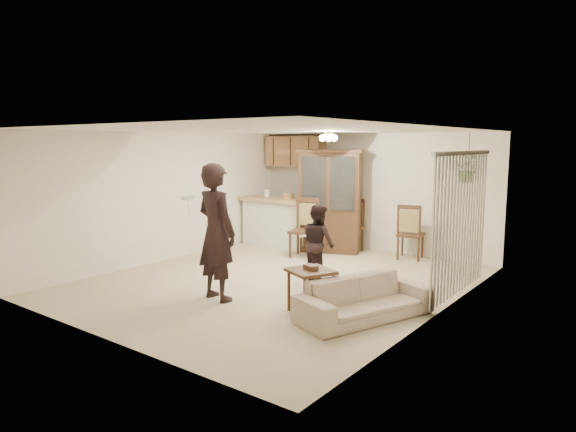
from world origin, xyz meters
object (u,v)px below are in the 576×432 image
Objects in this scene: adult at (217,239)px; chair_bar at (304,241)px; china_hutch at (330,202)px; sofa at (365,292)px; chair_hutch_right at (410,243)px; child at (318,242)px; chair_hutch_left at (349,236)px; side_table at (311,290)px.

chair_bar is at bearing -70.48° from adult.
adult is at bearing -103.62° from china_hutch.
chair_hutch_right is at bearing 35.64° from sofa.
sofa is 1.94m from child.
chair_hutch_left is (-0.85, 2.49, -0.36)m from child.
child is at bearing 66.30° from chair_hutch_right.
chair_hutch_left is (-2.36, 3.66, -0.05)m from sofa.
adult is at bearing 92.12° from child.
china_hutch is at bearing -104.63° from chair_hutch_left.
chair_hutch_right is at bearing -97.14° from adult.
child is 1.90m from chair_bar.
chair_hutch_right reaches higher than side_table.
china_hutch reaches higher than chair_bar.
china_hutch is at bearing -39.87° from child.
adult is 4.25m from chair_hutch_left.
adult is 1.52× the size of chair_bar.
chair_hutch_left is at bearing 54.89° from chair_bar.
chair_hutch_left is (0.28, 0.35, -0.75)m from china_hutch.
chair_bar is at bearing 20.81° from chair_hutch_right.
adult is 3.90m from china_hutch.
sofa is 4.30m from china_hutch.
side_table is (1.45, 0.32, -0.59)m from adult.
child is 1.23× the size of chair_hutch_right.
child is 2.45m from china_hutch.
chair_bar is (-2.77, 2.56, -0.03)m from sofa.
sofa is 2.28m from adult.
chair_hutch_right is (0.53, 2.53, -0.36)m from child.
china_hutch is at bearing 118.63° from side_table.
adult is 4.45m from chair_hutch_right.
china_hutch is 1.92× the size of chair_hutch_left.
sofa is 1.04× the size of adult.
sofa is at bearing -157.56° from adult.
adult is 1.59m from side_table.
chair_bar reaches higher than chair_hutch_left.
child is 2.65m from chair_hutch_left.
sofa is 3.83m from chair_hutch_right.
chair_hutch_left reaches higher than side_table.
sofa is at bearing -57.49° from chair_bar.
chair_hutch_left is at bearing -10.12° from chair_hutch_right.
chair_bar is at bearing 68.05° from sofa.
chair_hutch_left is (0.41, 1.10, -0.02)m from chair_bar.
sofa is at bearing 17.51° from side_table.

